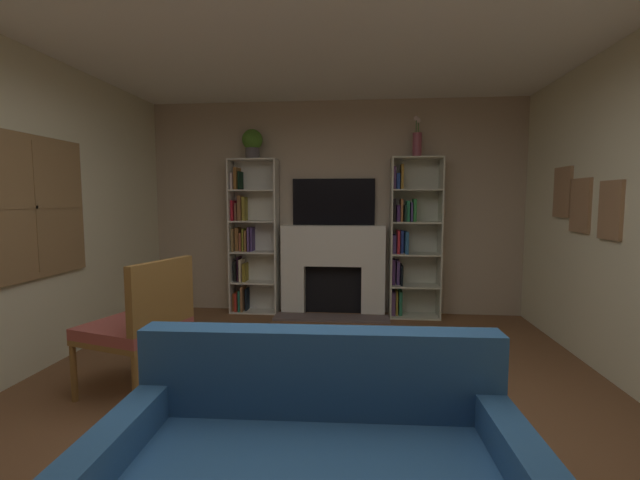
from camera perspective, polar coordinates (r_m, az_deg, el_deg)
ground_plane at (r=2.85m, az=-2.60°, el=-24.99°), size 7.23×7.23×0.00m
wall_back_accent at (r=5.49m, az=1.87°, el=4.27°), size 4.79×0.06×2.67m
fireplace at (r=5.41m, az=1.75°, el=-3.63°), size 1.39×0.53×1.12m
tv at (r=5.43m, az=1.83°, el=5.07°), size 1.03×0.06×0.58m
bookshelf_left at (r=5.56m, az=-9.34°, el=0.09°), size 0.61×0.27×1.95m
bookshelf_right at (r=5.38m, az=11.80°, el=0.14°), size 0.61×0.33×1.95m
potted_plant at (r=5.51m, az=-8.98°, el=12.70°), size 0.25×0.25×0.36m
vase_with_flowers at (r=5.38m, az=12.79°, el=12.63°), size 0.11×0.11×0.49m
armchair at (r=3.47m, az=-22.59°, el=-10.14°), size 0.76×0.76×1.01m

